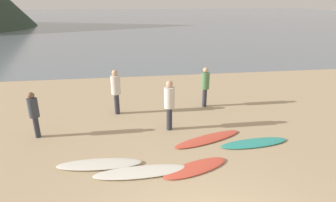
{
  "coord_description": "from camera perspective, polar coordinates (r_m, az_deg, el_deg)",
  "views": [
    {
      "loc": [
        -1.29,
        -3.38,
        4.29
      ],
      "look_at": [
        0.15,
        6.42,
        0.6
      ],
      "focal_mm": 29.83,
      "sensor_mm": 36.0,
      "label": 1
    }
  ],
  "objects": [
    {
      "name": "surfboard_4",
      "position": [
        9.18,
        17.2,
        -8.18
      ],
      "size": [
        2.26,
        0.75,
        0.07
      ],
      "primitive_type": "ellipsoid",
      "rotation": [
        0.0,
        0.0,
        0.09
      ],
      "color": "teal",
      "rests_on": "ground"
    },
    {
      "name": "surfboard_3",
      "position": [
        9.1,
        8.16,
        -7.66
      ],
      "size": [
        2.47,
        1.33,
        0.07
      ],
      "primitive_type": "ellipsoid",
      "rotation": [
        0.0,
        0.0,
        0.35
      ],
      "color": "#D84C38",
      "rests_on": "ground"
    },
    {
      "name": "person_2",
      "position": [
        9.29,
        0.28,
        -0.08
      ],
      "size": [
        0.35,
        0.35,
        1.75
      ],
      "rotation": [
        0.0,
        0.0,
        5.94
      ],
      "color": "#2D2D38",
      "rests_on": "ground"
    },
    {
      "name": "person_0",
      "position": [
        11.47,
        7.6,
        3.51
      ],
      "size": [
        0.34,
        0.34,
        1.67
      ],
      "rotation": [
        0.0,
        0.0,
        5.76
      ],
      "color": "#2D2D38",
      "rests_on": "ground"
    },
    {
      "name": "ocean_water",
      "position": [
        65.81,
        -7.52,
        16.52
      ],
      "size": [
        140.0,
        100.0,
        0.01
      ],
      "primitive_type": "cube",
      "color": "slate",
      "rests_on": "ground"
    },
    {
      "name": "surfboard_1",
      "position": [
        7.49,
        -5.44,
        -14.21
      ],
      "size": [
        2.49,
        0.63,
        0.09
      ],
      "primitive_type": "ellipsoid",
      "rotation": [
        0.0,
        0.0,
        0.02
      ],
      "color": "silver",
      "rests_on": "ground"
    },
    {
      "name": "person_3",
      "position": [
        9.78,
        -25.73,
        -1.91
      ],
      "size": [
        0.31,
        0.31,
        1.54
      ],
      "rotation": [
        0.0,
        0.0,
        3.18
      ],
      "color": "#2D2D38",
      "rests_on": "ground"
    },
    {
      "name": "ground_plane",
      "position": [
        14.13,
        -2.71,
        2.32
      ],
      "size": [
        120.0,
        120.0,
        0.2
      ],
      "primitive_type": "cube",
      "color": "tan",
      "rests_on": "ground"
    },
    {
      "name": "surfboard_2",
      "position": [
        7.66,
        5.67,
        -13.42
      ],
      "size": [
        2.02,
        1.21,
        0.07
      ],
      "primitive_type": "ellipsoid",
      "rotation": [
        0.0,
        0.0,
        0.34
      ],
      "color": "#D84C38",
      "rests_on": "ground"
    },
    {
      "name": "person_1",
      "position": [
        10.8,
        -10.61,
        2.57
      ],
      "size": [
        0.36,
        0.36,
        1.77
      ],
      "rotation": [
        0.0,
        0.0,
        1.38
      ],
      "color": "#2D2D38",
      "rests_on": "ground"
    },
    {
      "name": "surfboard_0",
      "position": [
        7.96,
        -13.8,
        -12.42
      ],
      "size": [
        2.31,
        0.68,
        0.09
      ],
      "primitive_type": "ellipsoid",
      "rotation": [
        0.0,
        0.0,
        -0.05
      ],
      "color": "silver",
      "rests_on": "ground"
    }
  ]
}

